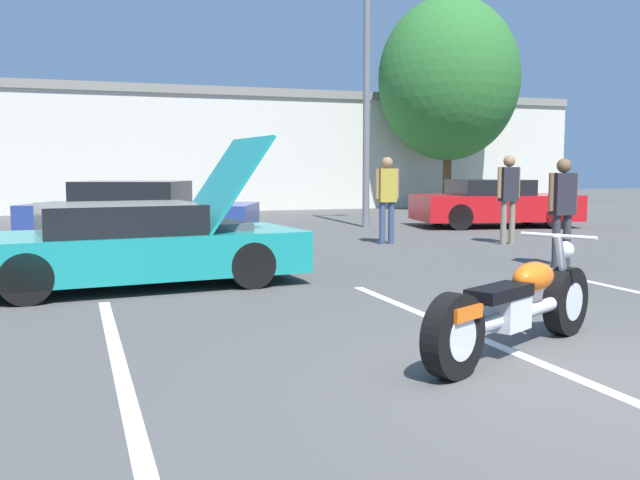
{
  "coord_description": "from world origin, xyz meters",
  "views": [
    {
      "loc": [
        -3.62,
        -3.8,
        1.53
      ],
      "look_at": [
        -1.23,
        3.06,
        0.8
      ],
      "focal_mm": 40.0,
      "sensor_mm": 36.0,
      "label": 1
    }
  ],
  "objects_px": {
    "parked_car_mid_row": "(140,213)",
    "show_car_hood_open": "(135,245)",
    "spectator_by_show_car": "(563,203)",
    "light_pole": "(370,76)",
    "spectator_near_motorcycle": "(387,192)",
    "tree_background": "(449,79)",
    "spectator_midground": "(509,191)",
    "motorcycle": "(516,308)",
    "parked_car_right_row": "(494,204)"
  },
  "relations": [
    {
      "from": "parked_car_mid_row",
      "to": "show_car_hood_open",
      "type": "bearing_deg",
      "value": -72.95
    },
    {
      "from": "spectator_by_show_car",
      "to": "light_pole",
      "type": "bearing_deg",
      "value": 88.68
    },
    {
      "from": "light_pole",
      "to": "spectator_near_motorcycle",
      "type": "distance_m",
      "value": 5.06
    },
    {
      "from": "light_pole",
      "to": "tree_background",
      "type": "distance_m",
      "value": 8.64
    },
    {
      "from": "spectator_midground",
      "to": "tree_background",
      "type": "bearing_deg",
      "value": 66.55
    },
    {
      "from": "motorcycle",
      "to": "spectator_near_motorcycle",
      "type": "xyz_separation_m",
      "value": [
        2.59,
        8.23,
        0.66
      ]
    },
    {
      "from": "tree_background",
      "to": "spectator_near_motorcycle",
      "type": "bearing_deg",
      "value": -124.7
    },
    {
      "from": "show_car_hood_open",
      "to": "parked_car_right_row",
      "type": "xyz_separation_m",
      "value": [
        9.71,
        6.68,
        0.06
      ]
    },
    {
      "from": "show_car_hood_open",
      "to": "light_pole",
      "type": "bearing_deg",
      "value": 43.68
    },
    {
      "from": "tree_background",
      "to": "parked_car_right_row",
      "type": "bearing_deg",
      "value": -110.19
    },
    {
      "from": "show_car_hood_open",
      "to": "spectator_by_show_car",
      "type": "xyz_separation_m",
      "value": [
        6.39,
        -0.35,
        0.46
      ]
    },
    {
      "from": "tree_background",
      "to": "light_pole",
      "type": "bearing_deg",
      "value": -132.69
    },
    {
      "from": "tree_background",
      "to": "parked_car_right_row",
      "type": "xyz_separation_m",
      "value": [
        -2.69,
        -7.31,
        -4.18
      ]
    },
    {
      "from": "tree_background",
      "to": "spectator_midground",
      "type": "relative_size",
      "value": 4.32
    },
    {
      "from": "motorcycle",
      "to": "show_car_hood_open",
      "type": "relative_size",
      "value": 0.52
    },
    {
      "from": "spectator_near_motorcycle",
      "to": "tree_background",
      "type": "bearing_deg",
      "value": 55.3
    },
    {
      "from": "light_pole",
      "to": "parked_car_right_row",
      "type": "xyz_separation_m",
      "value": [
        3.14,
        -0.99,
        -3.28
      ]
    },
    {
      "from": "parked_car_mid_row",
      "to": "spectator_near_motorcycle",
      "type": "relative_size",
      "value": 2.89
    },
    {
      "from": "motorcycle",
      "to": "show_car_hood_open",
      "type": "bearing_deg",
      "value": 92.79
    },
    {
      "from": "light_pole",
      "to": "parked_car_mid_row",
      "type": "relative_size",
      "value": 1.38
    },
    {
      "from": "spectator_by_show_car",
      "to": "spectator_midground",
      "type": "xyz_separation_m",
      "value": [
        1.18,
        3.2,
        0.07
      ]
    },
    {
      "from": "light_pole",
      "to": "parked_car_mid_row",
      "type": "distance_m",
      "value": 7.07
    },
    {
      "from": "spectator_midground",
      "to": "parked_car_right_row",
      "type": "bearing_deg",
      "value": 60.76
    },
    {
      "from": "parked_car_right_row",
      "to": "spectator_by_show_car",
      "type": "relative_size",
      "value": 2.62
    },
    {
      "from": "parked_car_right_row",
      "to": "spectator_near_motorcycle",
      "type": "bearing_deg",
      "value": -135.96
    },
    {
      "from": "light_pole",
      "to": "parked_car_mid_row",
      "type": "bearing_deg",
      "value": -163.18
    },
    {
      "from": "light_pole",
      "to": "show_car_hood_open",
      "type": "xyz_separation_m",
      "value": [
        -6.57,
        -7.67,
        -3.34
      ]
    },
    {
      "from": "parked_car_mid_row",
      "to": "spectator_by_show_car",
      "type": "distance_m",
      "value": 8.51
    },
    {
      "from": "light_pole",
      "to": "parked_car_mid_row",
      "type": "xyz_separation_m",
      "value": [
        -5.99,
        -1.81,
        -3.29
      ]
    },
    {
      "from": "parked_car_right_row",
      "to": "spectator_midground",
      "type": "xyz_separation_m",
      "value": [
        -2.15,
        -3.83,
        0.48
      ]
    },
    {
      "from": "spectator_by_show_car",
      "to": "parked_car_mid_row",
      "type": "bearing_deg",
      "value": 133.05
    },
    {
      "from": "parked_car_right_row",
      "to": "parked_car_mid_row",
      "type": "distance_m",
      "value": 9.16
    },
    {
      "from": "show_car_hood_open",
      "to": "spectator_midground",
      "type": "distance_m",
      "value": 8.1
    },
    {
      "from": "tree_background",
      "to": "spectator_midground",
      "type": "bearing_deg",
      "value": -113.45
    },
    {
      "from": "spectator_by_show_car",
      "to": "spectator_midground",
      "type": "bearing_deg",
      "value": 69.77
    },
    {
      "from": "parked_car_right_row",
      "to": "parked_car_mid_row",
      "type": "height_order",
      "value": "parked_car_mid_row"
    },
    {
      "from": "light_pole",
      "to": "parked_car_right_row",
      "type": "height_order",
      "value": "light_pole"
    },
    {
      "from": "tree_background",
      "to": "spectator_by_show_car",
      "type": "relative_size",
      "value": 4.6
    },
    {
      "from": "spectator_by_show_car",
      "to": "spectator_midground",
      "type": "distance_m",
      "value": 3.41
    },
    {
      "from": "tree_background",
      "to": "show_car_hood_open",
      "type": "bearing_deg",
      "value": -131.55
    },
    {
      "from": "tree_background",
      "to": "parked_car_mid_row",
      "type": "bearing_deg",
      "value": -145.48
    },
    {
      "from": "show_car_hood_open",
      "to": "spectator_by_show_car",
      "type": "relative_size",
      "value": 2.66
    },
    {
      "from": "tree_background",
      "to": "spectator_by_show_car",
      "type": "distance_m",
      "value": 16.0
    },
    {
      "from": "light_pole",
      "to": "parked_car_right_row",
      "type": "bearing_deg",
      "value": -17.53
    },
    {
      "from": "show_car_hood_open",
      "to": "parked_car_mid_row",
      "type": "distance_m",
      "value": 5.89
    },
    {
      "from": "parked_car_right_row",
      "to": "spectator_midground",
      "type": "distance_m",
      "value": 4.42
    },
    {
      "from": "tree_background",
      "to": "parked_car_mid_row",
      "type": "distance_m",
      "value": 14.93
    },
    {
      "from": "spectator_midground",
      "to": "parked_car_mid_row",
      "type": "bearing_deg",
      "value": 156.64
    },
    {
      "from": "parked_car_right_row",
      "to": "tree_background",
      "type": "bearing_deg",
      "value": 79.91
    },
    {
      "from": "tree_background",
      "to": "motorcycle",
      "type": "relative_size",
      "value": 3.35
    }
  ]
}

